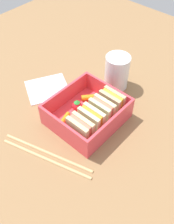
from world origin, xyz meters
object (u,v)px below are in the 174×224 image
object	(u,v)px
sandwich_center_left	(102,110)
drinking_glass	(117,72)
carrot_stick_far_left	(89,97)
sandwich_center	(91,119)
sandwich_center_right	(80,129)
chopstick_pair	(47,155)
folded_napkin	(48,88)
carrot_stick_left	(64,119)
strawberry_far_left	(77,106)
sandwich_left	(112,102)

from	to	relation	value
sandwich_center_left	drinking_glass	world-z (taller)	drinking_glass
carrot_stick_far_left	sandwich_center	bearing A→B (deg)	45.08
sandwich_center_right	sandwich_center	bearing A→B (deg)	180.00
carrot_stick_far_left	chopstick_pair	world-z (taller)	carrot_stick_far_left
folded_napkin	sandwich_center_left	bearing A→B (deg)	92.63
carrot_stick_left	carrot_stick_far_left	bearing A→B (deg)	-178.14
sandwich_center_right	strawberry_far_left	world-z (taller)	sandwich_center_right
sandwich_left	drinking_glass	distance (cm)	10.60
sandwich_left	sandwich_center	xyz separation A→B (cm)	(7.25, 0.00, 0.00)
sandwich_center_left	chopstick_pair	xyz separation A→B (cm)	(15.24, -2.37, -3.56)
sandwich_center	folded_napkin	size ratio (longest dim) A/B	0.54
sandwich_center_right	carrot_stick_far_left	world-z (taller)	sandwich_center_right
sandwich_center	folded_napkin	world-z (taller)	sandwich_center
sandwich_center_right	chopstick_pair	distance (cm)	9.06
sandwich_left	folded_napkin	size ratio (longest dim) A/B	0.54
sandwich_left	strawberry_far_left	size ratio (longest dim) A/B	1.93
sandwich_center_left	strawberry_far_left	distance (cm)	6.62
carrot_stick_left	folded_napkin	bearing A→B (deg)	-114.06
carrot_stick_left	sandwich_center_right	bearing A→B (deg)	80.71
strawberry_far_left	drinking_glass	size ratio (longest dim) A/B	0.33
carrot_stick_left	drinking_glass	size ratio (longest dim) A/B	0.42
sandwich_left	sandwich_center_left	bearing A→B (deg)	0.00
folded_napkin	carrot_stick_far_left	bearing A→B (deg)	106.79
sandwich_center_right	carrot_stick_left	bearing A→B (deg)	-99.29
sandwich_center	chopstick_pair	world-z (taller)	sandwich_center
sandwich_left	carrot_stick_far_left	distance (cm)	6.75
drinking_glass	sandwich_center_right	bearing A→B (deg)	15.25
sandwich_center_right	chopstick_pair	world-z (taller)	sandwich_center_right
sandwich_center_right	folded_napkin	xyz separation A→B (cm)	(-6.42, -18.22, -3.71)
sandwich_left	sandwich_center_left	size ratio (longest dim) A/B	1.00
sandwich_center_left	drinking_glass	distance (cm)	13.83
strawberry_far_left	carrot_stick_left	bearing A→B (deg)	1.00
sandwich_center	drinking_glass	size ratio (longest dim) A/B	0.64
sandwich_center	sandwich_center_left	bearing A→B (deg)	180.00
sandwich_center	carrot_stick_far_left	size ratio (longest dim) A/B	1.58
chopstick_pair	folded_napkin	bearing A→B (deg)	-132.25
sandwich_center	carrot_stick_left	world-z (taller)	sandwich_center
chopstick_pair	sandwich_center_left	bearing A→B (deg)	171.17
chopstick_pair	folded_napkin	xyz separation A→B (cm)	(-14.40, -15.86, -0.15)
carrot_stick_far_left	strawberry_far_left	bearing A→B (deg)	2.64
sandwich_left	drinking_glass	world-z (taller)	drinking_glass
sandwich_center	folded_napkin	xyz separation A→B (cm)	(-2.79, -18.22, -3.71)
sandwich_center_right	strawberry_far_left	size ratio (longest dim) A/B	1.93
sandwich_center	chopstick_pair	xyz separation A→B (cm)	(11.61, -2.37, -3.56)
chopstick_pair	drinking_glass	world-z (taller)	drinking_glass
sandwich_left	strawberry_far_left	bearing A→B (deg)	-47.62
chopstick_pair	strawberry_far_left	bearing A→B (deg)	-164.00
drinking_glass	sandwich_center_left	bearing A→B (deg)	23.19
sandwich_center_right	carrot_stick_far_left	distance (cm)	12.02
sandwich_left	chopstick_pair	xyz separation A→B (cm)	(18.86, -2.37, -3.56)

